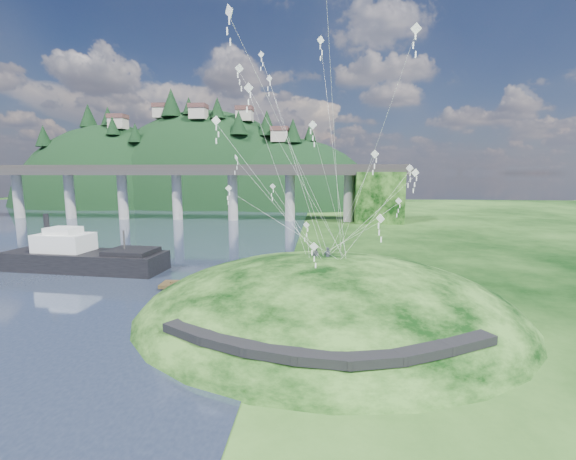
{
  "coord_description": "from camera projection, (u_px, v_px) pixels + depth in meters",
  "views": [
    {
      "loc": [
        7.31,
        -32.31,
        12.67
      ],
      "look_at": [
        4.0,
        6.0,
        7.0
      ],
      "focal_mm": 24.0,
      "sensor_mm": 36.0,
      "label": 1
    }
  ],
  "objects": [
    {
      "name": "footpath",
      "position": [
        322.0,
        346.0,
        23.77
      ],
      "size": [
        22.29,
        5.84,
        0.83
      ],
      "color": "black",
      "rests_on": "ground"
    },
    {
      "name": "far_ridge",
      "position": [
        198.0,
        222.0,
        159.52
      ],
      "size": [
        153.0,
        70.0,
        94.5
      ],
      "color": "black",
      "rests_on": "ground"
    },
    {
      "name": "wooden_dock",
      "position": [
        229.0,
        285.0,
        42.31
      ],
      "size": [
        15.14,
        2.99,
        1.08
      ],
      "color": "#372A16",
      "rests_on": "ground"
    },
    {
      "name": "work_barge",
      "position": [
        82.0,
        256.0,
        50.54
      ],
      "size": [
        21.6,
        7.55,
        7.41
      ],
      "color": "black",
      "rests_on": "ground"
    },
    {
      "name": "kite_swarm",
      "position": [
        314.0,
        129.0,
        35.04
      ],
      "size": [
        20.56,
        17.87,
        21.58
      ],
      "color": "white",
      "rests_on": "ground"
    },
    {
      "name": "kite_flyers",
      "position": [
        320.0,
        247.0,
        36.2
      ],
      "size": [
        1.92,
        1.18,
        1.81
      ],
      "color": "#282C35",
      "rests_on": "ground"
    },
    {
      "name": "grass_hill",
      "position": [
        327.0,
        327.0,
        35.82
      ],
      "size": [
        36.0,
        32.0,
        13.0
      ],
      "color": "black",
      "rests_on": "ground"
    },
    {
      "name": "ground",
      "position": [
        238.0,
        317.0,
        34.32
      ],
      "size": [
        320.0,
        320.0,
        0.0
      ],
      "primitive_type": "plane",
      "color": "black",
      "rests_on": "ground"
    },
    {
      "name": "bridge",
      "position": [
        196.0,
        184.0,
        104.21
      ],
      "size": [
        160.0,
        11.0,
        15.0
      ],
      "color": "#2D2B2B",
      "rests_on": "ground"
    }
  ]
}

